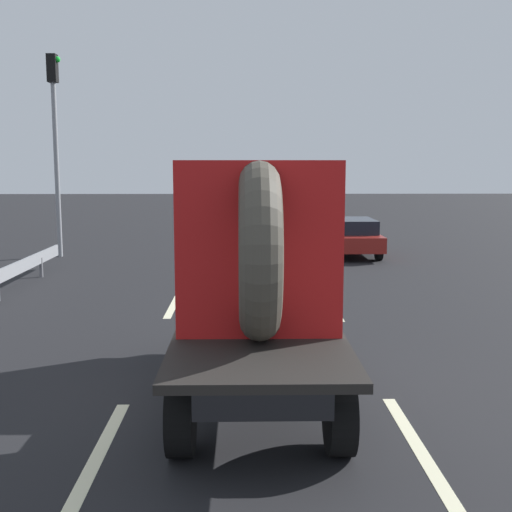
{
  "coord_description": "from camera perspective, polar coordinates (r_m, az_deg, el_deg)",
  "views": [
    {
      "loc": [
        -0.2,
        -8.47,
        3.11
      ],
      "look_at": [
        -0.04,
        0.81,
        1.79
      ],
      "focal_mm": 45.32,
      "sensor_mm": 36.0,
      "label": 1
    }
  ],
  "objects": [
    {
      "name": "ground_plane",
      "position": [
        9.03,
        0.34,
        -12.06
      ],
      "size": [
        120.0,
        120.0,
        0.0
      ],
      "primitive_type": "plane",
      "color": "black"
    },
    {
      "name": "distant_sedan",
      "position": [
        22.46,
        8.4,
        1.79
      ],
      "size": [
        1.65,
        3.85,
        1.26
      ],
      "color": "black",
      "rests_on": "ground_plane"
    },
    {
      "name": "lane_dash_left_far",
      "position": [
        14.41,
        -7.34,
        -4.41
      ],
      "size": [
        0.16,
        2.34,
        0.01
      ],
      "primitive_type": "cube",
      "rotation": [
        0.0,
        0.0,
        1.57
      ],
      "color": "beige",
      "rests_on": "ground_plane"
    },
    {
      "name": "lane_dash_right_near",
      "position": [
        7.68,
        14.11,
        -16.04
      ],
      "size": [
        0.16,
        2.97,
        0.01
      ],
      "primitive_type": "cube",
      "rotation": [
        0.0,
        0.0,
        1.57
      ],
      "color": "beige",
      "rests_on": "ground_plane"
    },
    {
      "name": "lane_dash_left_near",
      "position": [
        7.53,
        -13.67,
        -16.51
      ],
      "size": [
        0.16,
        2.83,
        0.01
      ],
      "primitive_type": "cube",
      "rotation": [
        0.0,
        0.0,
        1.57
      ],
      "color": "beige",
      "rests_on": "ground_plane"
    },
    {
      "name": "traffic_light",
      "position": [
        22.76,
        -17.31,
        10.69
      ],
      "size": [
        0.42,
        0.36,
        6.67
      ],
      "color": "gray",
      "rests_on": "ground_plane"
    },
    {
      "name": "lane_dash_right_far",
      "position": [
        14.32,
        6.73,
        -4.49
      ],
      "size": [
        0.16,
        2.69,
        0.01
      ],
      "primitive_type": "cube",
      "rotation": [
        0.0,
        0.0,
        1.57
      ],
      "color": "beige",
      "rests_on": "ground_plane"
    },
    {
      "name": "flatbed_truck",
      "position": [
        9.13,
        0.03,
        -1.57
      ],
      "size": [
        2.02,
        5.35,
        3.16
      ],
      "color": "black",
      "rests_on": "ground_plane"
    }
  ]
}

